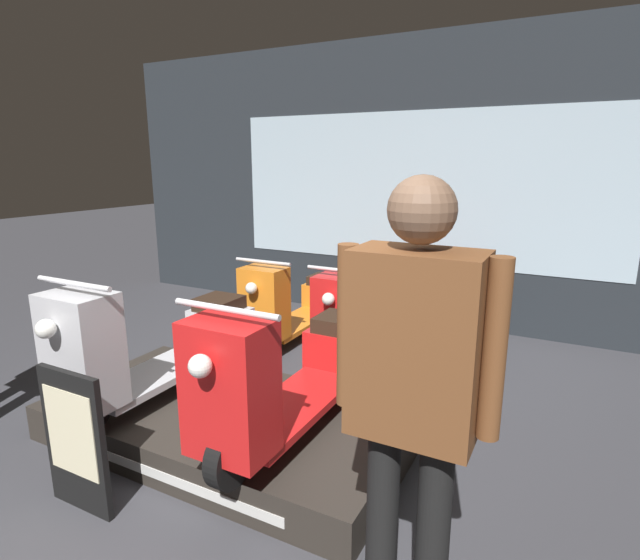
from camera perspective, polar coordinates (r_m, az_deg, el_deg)
The scene contains 10 objects.
ground_plane at distance 2.95m, azimuth -17.49°, elevation -26.58°, with size 30.00×30.00×0.00m, color #38383D.
shop_wall_back at distance 5.85m, azimuth 11.01°, elevation 10.66°, with size 8.11×0.09×3.20m.
display_platform at distance 3.60m, azimuth -10.48°, elevation -15.74°, with size 2.42×1.28×0.25m.
scooter_display_left at distance 3.69m, azimuth -18.20°, elevation -7.05°, with size 0.60×1.72×0.95m.
scooter_display_right at distance 3.05m, azimuth -3.43°, elevation -10.81°, with size 0.60×1.72×0.95m.
scooter_backrow_0 at distance 5.34m, azimuth -2.92°, elevation -2.79°, with size 0.60×1.72×0.95m.
scooter_backrow_1 at distance 5.00m, azimuth 4.94°, elevation -3.97°, with size 0.60×1.72×0.95m.
scooter_backrow_2 at distance 4.77m, azimuth 13.78°, elevation -5.20°, with size 0.60×1.72×0.95m.
person_right_browsing at distance 1.89m, azimuth 10.70°, elevation -10.84°, with size 0.62×0.26×1.83m.
price_sign_board at distance 3.09m, azimuth -26.21°, elevation -16.20°, with size 0.45×0.04×0.81m.
Camera 1 is at (1.69, -1.52, 1.87)m, focal length 28.00 mm.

